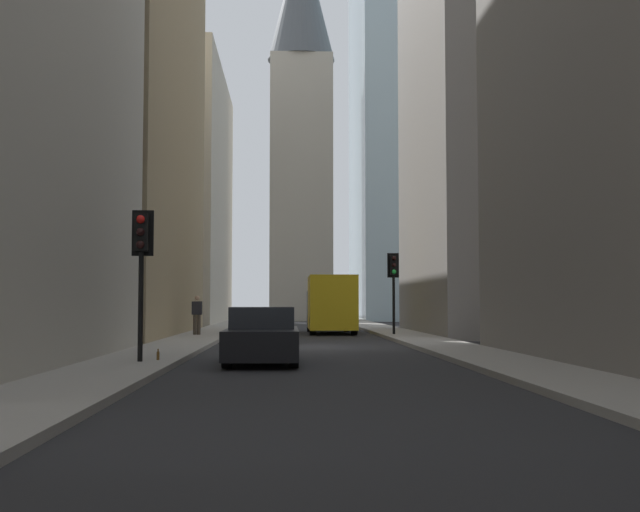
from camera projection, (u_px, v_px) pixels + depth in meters
name	position (u px, v px, depth m)	size (l,w,h in m)	color
ground_plane	(310.00, 347.00, 27.16)	(135.00, 135.00, 0.00)	#262628
sidewalk_right	(179.00, 345.00, 26.98)	(90.00, 2.20, 0.14)	gray
sidewalk_left	(439.00, 345.00, 27.35)	(90.00, 2.20, 0.14)	gray
building_left_midfar	(517.00, 18.00, 39.06)	(13.52, 10.00, 31.33)	gray
building_right_midfar	(75.00, 42.00, 36.28)	(18.10, 10.50, 27.09)	#9E8966
building_right_far	(156.00, 198.00, 58.77)	(19.00, 10.00, 18.78)	beige
church_spire	(301.00, 114.00, 69.16)	(5.89, 5.89, 34.86)	#A8A091
delivery_truck	(331.00, 304.00, 39.50)	(6.46, 2.25, 2.84)	yellow
sedan_black	(262.00, 337.00, 19.69)	(4.30, 1.78, 1.42)	black
traffic_light_foreground	(141.00, 250.00, 18.66)	(0.43, 0.52, 3.60)	black
traffic_light_midblock	(394.00, 274.00, 35.08)	(0.43, 0.52, 3.62)	black
pedestrian	(197.00, 313.00, 34.40)	(0.26, 0.44, 1.71)	#473D33
discarded_bottle	(158.00, 355.00, 19.00)	(0.07, 0.07, 0.27)	brown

